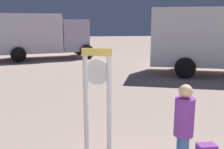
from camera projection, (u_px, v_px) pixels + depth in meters
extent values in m
cylinder|color=white|center=(86.00, 124.00, 3.78)|extent=(0.07, 0.07, 1.98)
cylinder|color=white|center=(109.00, 125.00, 3.76)|extent=(0.07, 0.07, 1.98)
cube|color=#EEC94D|center=(97.00, 52.00, 3.56)|extent=(0.42, 0.17, 0.10)
cylinder|color=silver|center=(97.00, 72.00, 3.64)|extent=(0.36, 0.12, 0.36)
cube|color=black|center=(98.00, 71.00, 3.67)|extent=(0.07, 0.03, 0.08)
cube|color=black|center=(98.00, 71.00, 3.67)|extent=(0.14, 0.04, 0.06)
cylinder|color=purple|center=(184.00, 117.00, 3.93)|extent=(0.29, 0.29, 0.59)
sphere|color=#E6B685|center=(186.00, 91.00, 3.85)|extent=(0.20, 0.20, 0.20)
cube|color=white|center=(197.00, 37.00, 12.07)|extent=(4.57, 3.39, 2.56)
cylinder|color=black|center=(185.00, 68.00, 11.33)|extent=(0.93, 0.52, 0.90)
cylinder|color=black|center=(181.00, 60.00, 13.52)|extent=(0.93, 0.52, 0.90)
cube|color=silver|center=(27.00, 33.00, 16.74)|extent=(4.54, 3.07, 2.43)
cube|color=#B9B0CB|center=(74.00, 35.00, 17.78)|extent=(2.11, 2.42, 2.08)
cube|color=black|center=(86.00, 29.00, 17.98)|extent=(0.41, 1.74, 0.92)
cylinder|color=black|center=(87.00, 52.00, 17.16)|extent=(0.93, 0.44, 0.90)
cylinder|color=black|center=(79.00, 48.00, 19.24)|extent=(0.93, 0.44, 0.90)
cylinder|color=black|center=(18.00, 55.00, 15.73)|extent=(0.93, 0.44, 0.90)
cylinder|color=black|center=(18.00, 51.00, 17.81)|extent=(0.93, 0.44, 0.90)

